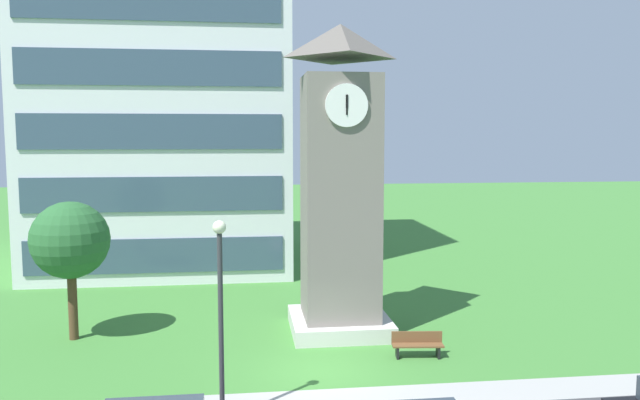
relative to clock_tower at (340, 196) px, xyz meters
name	(u,v)px	position (x,y,z in m)	size (l,w,h in m)	color
ground_plane	(320,372)	(-1.33, -4.32, -5.44)	(160.00, 160.00, 0.00)	#3D7A33
kerb_strip	(329,400)	(-1.33, -6.50, -5.44)	(120.00, 1.60, 0.01)	#9E9E99
office_building	(165,52)	(-8.31, 14.88, 7.36)	(14.30, 12.73, 25.60)	silver
clock_tower	(340,196)	(0.00, 0.00, 0.00)	(3.87, 3.87, 12.04)	slate
park_bench	(417,344)	(2.26, -3.30, -4.98)	(1.84, 0.68, 0.88)	brown
street_lamp	(220,297)	(-4.41, -7.47, -1.97)	(0.36, 0.36, 5.54)	#333338
tree_streetside	(70,241)	(-10.30, 0.22, -1.61)	(2.93, 2.93, 5.32)	#513823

